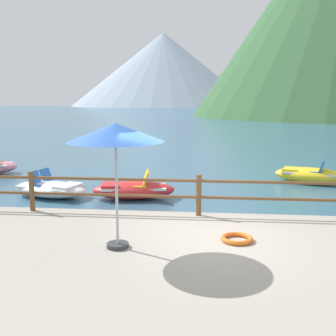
{
  "coord_description": "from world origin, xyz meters",
  "views": [
    {
      "loc": [
        0.23,
        -7.69,
        3.07
      ],
      "look_at": [
        -1.06,
        5.0,
        0.9
      ],
      "focal_mm": 44.31,
      "sensor_mm": 36.0,
      "label": 1
    }
  ],
  "objects": [
    {
      "name": "ground_plane",
      "position": [
        0.0,
        40.0,
        0.0
      ],
      "size": [
        200.0,
        200.0,
        0.0
      ],
      "primitive_type": "plane",
      "color": "#38607A"
    },
    {
      "name": "promenade_dock",
      "position": [
        0.0,
        -2.2,
        0.2
      ],
      "size": [
        28.0,
        8.0,
        0.4
      ],
      "primitive_type": "cube",
      "color": "#A39989",
      "rests_on": "ground"
    },
    {
      "name": "dock_railing",
      "position": [
        0.0,
        1.55,
        0.98
      ],
      "size": [
        23.92,
        0.12,
        0.95
      ],
      "color": "brown",
      "rests_on": "promenade_dock"
    },
    {
      "name": "beach_umbrella",
      "position": [
        -1.39,
        -0.68,
        2.45
      ],
      "size": [
        1.7,
        1.7,
        2.24
      ],
      "color": "#B2B2B7",
      "rests_on": "promenade_dock"
    },
    {
      "name": "life_ring",
      "position": [
        0.77,
        -0.11,
        0.45
      ],
      "size": [
        0.61,
        0.61,
        0.09
      ],
      "primitive_type": "torus",
      "color": "orange",
      "rests_on": "promenade_dock"
    },
    {
      "name": "pedal_boat_1",
      "position": [
        -2.08,
        4.57,
        0.28
      ],
      "size": [
        2.65,
        1.49,
        0.86
      ],
      "color": "red",
      "rests_on": "ground"
    },
    {
      "name": "pedal_boat_3",
      "position": [
        3.9,
        7.57,
        0.3
      ],
      "size": [
        2.79,
        1.9,
        0.89
      ],
      "color": "yellow",
      "rests_on": "ground"
    },
    {
      "name": "pedal_boat_4",
      "position": [
        -4.72,
        4.57,
        0.26
      ],
      "size": [
        2.78,
        2.0,
        0.83
      ],
      "color": "white",
      "rests_on": "ground"
    },
    {
      "name": "distant_peak",
      "position": [
        -17.09,
        146.21,
        13.09
      ],
      "size": [
        66.97,
        66.97,
        26.18
      ],
      "primitive_type": "cone",
      "color": "#93A3B7",
      "rests_on": "ground"
    }
  ]
}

